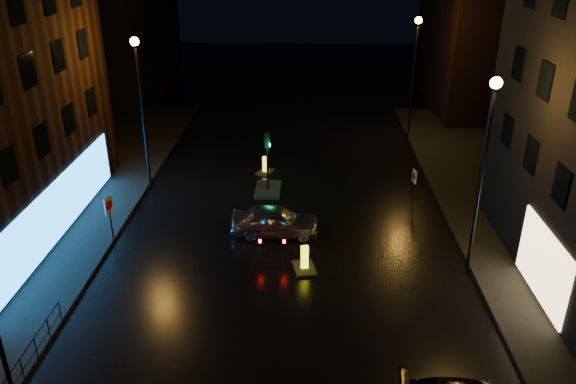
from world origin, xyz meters
name	(u,v)px	position (x,y,z in m)	size (l,w,h in m)	color
ground	(276,367)	(0.00, 0.00, 0.00)	(120.00, 120.00, 0.00)	black
building_far_left	(111,11)	(-16.00, 35.00, 7.00)	(8.00, 16.00, 14.00)	black
building_far_right	(485,31)	(15.00, 32.00, 6.00)	(8.00, 14.00, 12.00)	black
street_lamp_lfar	(140,92)	(-7.80, 14.00, 5.56)	(0.44, 0.44, 8.37)	black
street_lamp_rnear	(486,150)	(7.80, 6.00, 5.56)	(0.44, 0.44, 8.37)	black
street_lamp_rfar	(415,62)	(7.80, 22.00, 5.56)	(0.44, 0.44, 8.37)	black
traffic_signal	(268,182)	(-1.20, 14.00, 0.50)	(1.40, 2.40, 3.45)	black
guard_railing	(21,365)	(-8.00, -1.00, 0.74)	(0.05, 6.04, 1.00)	black
silver_hatchback	(275,221)	(-0.51, 9.07, 0.71)	(1.67, 4.16, 1.42)	#94959B
bollard_near	(304,264)	(0.91, 5.97, 0.25)	(1.12, 1.46, 1.14)	black
bollard_far	(265,169)	(-1.53, 16.55, 0.23)	(1.18, 1.39, 1.03)	black
road_sign_left	(109,209)	(-7.90, 7.75, 1.85)	(0.19, 0.59, 2.47)	black
road_sign_right	(414,180)	(6.50, 12.24, 1.55)	(0.14, 0.50, 2.07)	black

